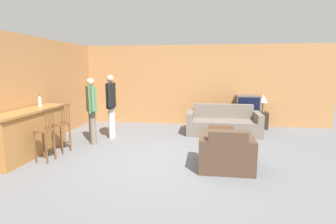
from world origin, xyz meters
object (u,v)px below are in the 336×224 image
(person_by_counter, at_px, (92,107))
(bar_chair_near, at_px, (45,134))
(bar_chair_mid, at_px, (61,128))
(coffee_table, at_px, (222,132))
(table_lamp, at_px, (263,99))
(person_by_window, at_px, (111,103))
(tv, at_px, (248,104))
(couch_far, at_px, (223,124))
(tv_unit, at_px, (247,120))
(armchair_near, at_px, (226,153))
(bottle, at_px, (40,101))

(person_by_counter, bearing_deg, bar_chair_near, -105.81)
(bar_chair_mid, distance_m, person_by_counter, 0.92)
(bar_chair_near, bearing_deg, bar_chair_mid, 90.03)
(coffee_table, bearing_deg, table_lamp, 57.80)
(person_by_window, bearing_deg, tv, 25.17)
(couch_far, bearing_deg, tv_unit, 48.21)
(bar_chair_mid, relative_size, person_by_counter, 0.67)
(tv, xyz_separation_m, table_lamp, (0.46, 0.00, 0.15))
(couch_far, height_order, table_lamp, table_lamp)
(tv, height_order, person_by_counter, person_by_counter)
(couch_far, relative_size, tv_unit, 1.67)
(armchair_near, relative_size, table_lamp, 1.82)
(couch_far, bearing_deg, bottle, -154.06)
(bar_chair_near, distance_m, tv, 5.79)
(coffee_table, distance_m, bottle, 4.28)
(bar_chair_near, height_order, person_by_window, person_by_window)
(tv_unit, bearing_deg, bar_chair_mid, -145.28)
(coffee_table, xyz_separation_m, person_by_window, (-2.88, 0.37, 0.60))
(coffee_table, relative_size, person_by_counter, 0.59)
(tv, xyz_separation_m, bottle, (-5.03, -2.94, 0.35))
(bottle, bearing_deg, bar_chair_near, -52.96)
(bar_chair_mid, relative_size, bottle, 3.90)
(tv_unit, relative_size, table_lamp, 2.26)
(coffee_table, height_order, table_lamp, table_lamp)
(couch_far, xyz_separation_m, armchair_near, (-0.11, -2.69, 0.00))
(bar_chair_mid, relative_size, armchair_near, 1.10)
(tv_unit, height_order, person_by_window, person_by_window)
(table_lamp, bearing_deg, couch_far, -144.78)
(table_lamp, bearing_deg, coffee_table, -122.20)
(couch_far, distance_m, coffee_table, 1.28)
(bar_chair_near, xyz_separation_m, person_by_counter, (0.39, 1.36, 0.36))
(person_by_window, distance_m, person_by_counter, 0.63)
(bar_chair_mid, bearing_deg, bottle, 165.67)
(tv_unit, xyz_separation_m, bottle, (-5.03, -2.94, 0.86))
(person_by_window, bearing_deg, table_lamp, 22.77)
(couch_far, distance_m, person_by_counter, 3.65)
(table_lamp, bearing_deg, armchair_near, -110.81)
(bar_chair_mid, height_order, coffee_table, bar_chair_mid)
(armchair_near, bearing_deg, bar_chair_near, -177.83)
(armchair_near, bearing_deg, tv_unit, 75.87)
(couch_far, distance_m, tv_unit, 1.17)
(bar_chair_mid, xyz_separation_m, couch_far, (3.67, 2.21, -0.27))
(couch_far, xyz_separation_m, bottle, (-4.25, -2.07, 0.83))
(tv, bearing_deg, person_by_window, -154.83)
(table_lamp, distance_m, person_by_counter, 5.09)
(coffee_table, bearing_deg, person_by_window, 172.60)
(tv_unit, relative_size, tv, 1.74)
(bar_chair_near, xyz_separation_m, couch_far, (3.67, 2.82, -0.27))
(bar_chair_near, height_order, couch_far, bar_chair_near)
(coffee_table, relative_size, bottle, 3.43)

